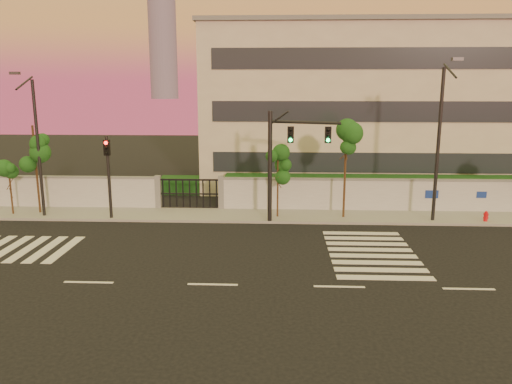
# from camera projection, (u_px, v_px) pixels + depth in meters

# --- Properties ---
(ground) EXTENTS (120.00, 120.00, 0.00)m
(ground) POSITION_uv_depth(u_px,v_px,m) (213.00, 285.00, 19.77)
(ground) COLOR black
(ground) RESTS_ON ground
(sidewalk) EXTENTS (60.00, 3.00, 0.15)m
(sidewalk) POSITION_uv_depth(u_px,v_px,m) (235.00, 215.00, 30.02)
(sidewalk) COLOR gray
(sidewalk) RESTS_ON ground
(perimeter_wall) EXTENTS (60.00, 0.36, 2.20)m
(perimeter_wall) POSITION_uv_depth(u_px,v_px,m) (239.00, 194.00, 31.27)
(perimeter_wall) COLOR #AAACB1
(perimeter_wall) RESTS_ON ground
(hedge_row) EXTENTS (41.00, 4.25, 1.80)m
(hedge_row) POSITION_uv_depth(u_px,v_px,m) (257.00, 189.00, 33.95)
(hedge_row) COLOR #0F3316
(hedge_row) RESTS_ON ground
(institutional_building) EXTENTS (24.40, 12.40, 12.25)m
(institutional_building) POSITION_uv_depth(u_px,v_px,m) (360.00, 106.00, 39.57)
(institutional_building) COLOR beige
(institutional_building) RESTS_ON ground
(road_markings) EXTENTS (57.00, 7.62, 0.02)m
(road_markings) POSITION_uv_depth(u_px,v_px,m) (190.00, 253.00, 23.51)
(road_markings) COLOR silver
(road_markings) RESTS_ON ground
(street_tree_b) EXTENTS (1.31, 1.05, 3.37)m
(street_tree_b) POSITION_uv_depth(u_px,v_px,m) (10.00, 175.00, 29.69)
(street_tree_b) COLOR #382314
(street_tree_b) RESTS_ON ground
(street_tree_c) EXTENTS (1.58, 1.26, 5.44)m
(street_tree_c) POSITION_uv_depth(u_px,v_px,m) (35.00, 150.00, 29.66)
(street_tree_c) COLOR #382314
(street_tree_c) RESTS_ON ground
(street_tree_d) EXTENTS (1.30, 1.03, 4.25)m
(street_tree_d) POSITION_uv_depth(u_px,v_px,m) (278.00, 167.00, 28.91)
(street_tree_d) COLOR #382314
(street_tree_d) RESTS_ON ground
(street_tree_e) EXTENTS (1.61, 1.28, 5.74)m
(street_tree_e) POSITION_uv_depth(u_px,v_px,m) (346.00, 148.00, 28.59)
(street_tree_e) COLOR #382314
(street_tree_e) RESTS_ON ground
(traffic_signal_main) EXTENTS (3.95, 1.40, 6.36)m
(traffic_signal_main) POSITION_uv_depth(u_px,v_px,m) (284.00, 154.00, 27.71)
(traffic_signal_main) COLOR black
(traffic_signal_main) RESTS_ON ground
(traffic_signal_secondary) EXTENTS (0.38, 0.36, 4.94)m
(traffic_signal_secondary) POSITION_uv_depth(u_px,v_px,m) (108.00, 167.00, 28.60)
(traffic_signal_secondary) COLOR black
(traffic_signal_secondary) RESTS_ON ground
(streetlight_west) EXTENTS (0.50, 2.03, 8.45)m
(streetlight_west) POSITION_uv_depth(u_px,v_px,m) (36.00, 142.00, 28.66)
(streetlight_west) COLOR black
(streetlight_west) RESTS_ON ground
(streetlight_east) EXTENTS (0.54, 2.19, 9.11)m
(streetlight_east) POSITION_uv_depth(u_px,v_px,m) (440.00, 137.00, 27.53)
(streetlight_east) COLOR black
(streetlight_east) RESTS_ON ground
(fire_hydrant) EXTENTS (0.29, 0.28, 0.74)m
(fire_hydrant) POSITION_uv_depth(u_px,v_px,m) (486.00, 217.00, 28.43)
(fire_hydrant) COLOR red
(fire_hydrant) RESTS_ON ground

